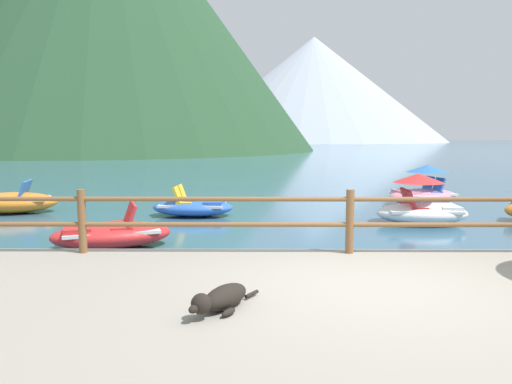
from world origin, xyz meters
TOP-DOWN VIEW (x-y plane):
  - ground_plane at (0.00, 40.00)m, footprint 200.00×200.00m
  - dock_railing at (0.00, 1.55)m, footprint 23.92×0.12m
  - dog_resting at (-1.72, -0.86)m, footprint 0.67×0.92m
  - pedal_boat_1 at (2.56, 6.13)m, footprint 2.20×1.33m
  - pedal_boat_2 at (-8.09, 7.66)m, footprint 2.54×1.66m
  - pedal_boat_4 at (3.66, 9.33)m, footprint 2.46×1.85m
  - pedal_boat_5 at (-4.16, 3.59)m, footprint 2.48×1.83m
  - pedal_boat_6 at (-3.08, 7.23)m, footprint 2.20×1.36m
  - cliff_headland at (-18.81, 59.38)m, footprint 51.92×51.92m
  - distant_peak at (12.05, 119.40)m, footprint 64.08×64.08m

SIDE VIEW (x-z plane):
  - ground_plane at x=0.00m, z-range 0.00..0.00m
  - pedal_boat_6 at x=-3.08m, z-range -0.16..0.64m
  - pedal_boat_5 at x=-4.16m, z-range -0.15..0.68m
  - pedal_boat_2 at x=-8.09m, z-range -0.14..0.74m
  - pedal_boat_1 at x=2.56m, z-range -0.20..1.02m
  - pedal_boat_4 at x=3.66m, z-range -0.20..1.01m
  - dog_resting at x=-1.72m, z-range 0.39..0.65m
  - dock_railing at x=0.00m, z-range 0.50..1.45m
  - distant_peak at x=12.05m, z-range 0.00..25.51m
  - cliff_headland at x=-18.81m, z-range -1.10..34.66m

